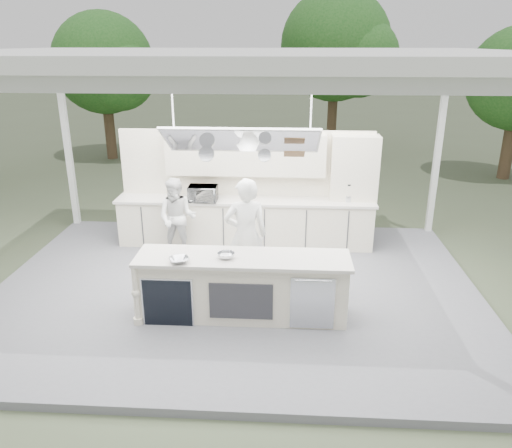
# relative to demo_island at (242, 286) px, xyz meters

# --- Properties ---
(ground) EXTENTS (90.00, 90.00, 0.00)m
(ground) POSITION_rel_demo_island_xyz_m (-0.18, 0.91, -0.60)
(ground) COLOR #404A33
(ground) RESTS_ON ground
(stage_deck) EXTENTS (8.00, 6.00, 0.12)m
(stage_deck) POSITION_rel_demo_island_xyz_m (-0.18, 0.91, -0.54)
(stage_deck) COLOR slate
(stage_deck) RESTS_ON ground
(tent) EXTENTS (8.20, 6.20, 3.86)m
(tent) POSITION_rel_demo_island_xyz_m (-0.18, 0.90, 3.11)
(tent) COLOR white
(tent) RESTS_ON ground
(demo_island) EXTENTS (3.10, 0.79, 0.95)m
(demo_island) POSITION_rel_demo_island_xyz_m (0.00, 0.00, 0.00)
(demo_island) COLOR beige
(demo_island) RESTS_ON stage_deck
(back_counter) EXTENTS (5.08, 0.72, 0.95)m
(back_counter) POSITION_rel_demo_island_xyz_m (-0.18, 2.81, 0.00)
(back_counter) COLOR beige
(back_counter) RESTS_ON stage_deck
(back_wall_unit) EXTENTS (5.05, 0.48, 2.25)m
(back_wall_unit) POSITION_rel_demo_island_xyz_m (0.27, 3.03, 0.98)
(back_wall_unit) COLOR beige
(back_wall_unit) RESTS_ON stage_deck
(tree_cluster) EXTENTS (19.55, 9.40, 5.85)m
(tree_cluster) POSITION_rel_demo_island_xyz_m (-0.34, 10.68, 2.69)
(tree_cluster) COLOR #453122
(tree_cluster) RESTS_ON ground
(head_chef) EXTENTS (0.77, 0.58, 1.89)m
(head_chef) POSITION_rel_demo_island_xyz_m (-0.00, 0.84, 0.47)
(head_chef) COLOR white
(head_chef) RESTS_ON stage_deck
(sous_chef) EXTENTS (0.77, 0.62, 1.52)m
(sous_chef) POSITION_rel_demo_island_xyz_m (-1.40, 2.14, 0.28)
(sous_chef) COLOR white
(sous_chef) RESTS_ON stage_deck
(toaster_oven) EXTENTS (0.55, 0.37, 0.30)m
(toaster_oven) POSITION_rel_demo_island_xyz_m (-0.98, 2.61, 0.63)
(toaster_oven) COLOR #B7BABF
(toaster_oven) RESTS_ON back_counter
(bowl_large) EXTENTS (0.36, 0.36, 0.07)m
(bowl_large) POSITION_rel_demo_island_xyz_m (-0.85, -0.24, 0.51)
(bowl_large) COLOR #B2B4B9
(bowl_large) RESTS_ON demo_island
(bowl_small) EXTENTS (0.32, 0.32, 0.08)m
(bowl_small) POSITION_rel_demo_island_xyz_m (-0.21, -0.05, 0.51)
(bowl_small) COLOR silver
(bowl_small) RESTS_ON demo_island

